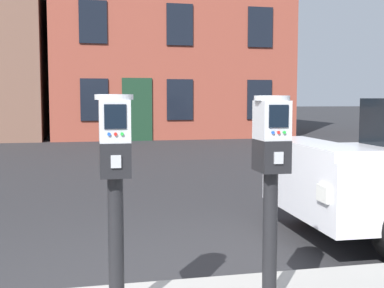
# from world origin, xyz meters

# --- Properties ---
(parking_meter_near_kerb) EXTENTS (0.22, 0.25, 1.30)m
(parking_meter_near_kerb) POSITION_xyz_m (-0.24, -0.34, 1.04)
(parking_meter_near_kerb) COLOR black
(parking_meter_near_kerb) RESTS_ON sidewalk_slab
(parking_meter_twin_adjacent) EXTENTS (0.22, 0.25, 1.30)m
(parking_meter_twin_adjacent) POSITION_xyz_m (0.71, -0.34, 1.03)
(parking_meter_twin_adjacent) COLOR black
(parking_meter_twin_adjacent) RESTS_ON sidewalk_slab
(townhouse_orange_brick) EXTENTS (8.57, 6.85, 10.04)m
(townhouse_orange_brick) POSITION_xyz_m (2.89, 16.97, 5.02)
(townhouse_orange_brick) COLOR brown
(townhouse_orange_brick) RESTS_ON ground_plane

